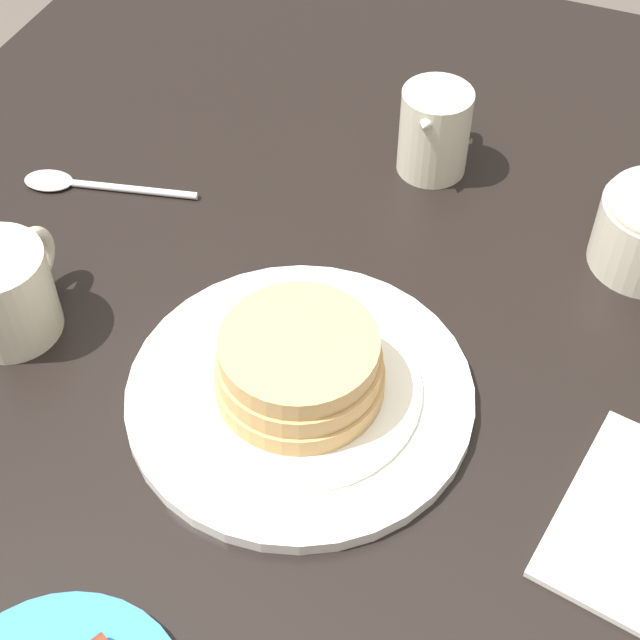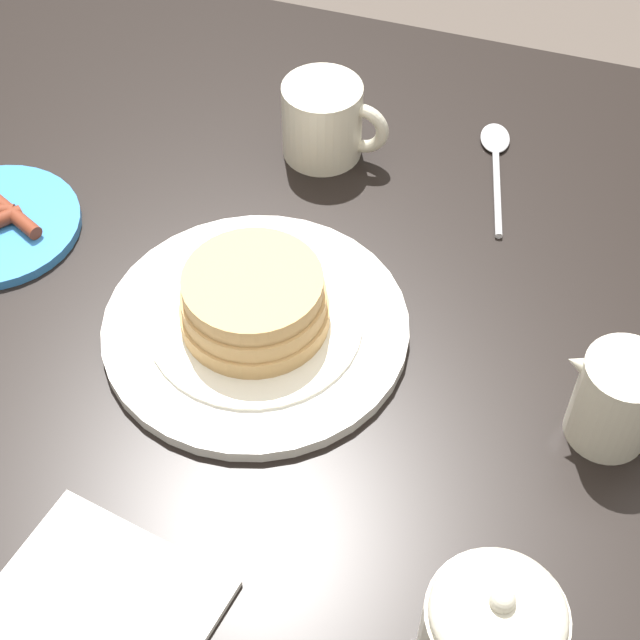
{
  "view_description": "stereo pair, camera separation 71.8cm",
  "coord_description": "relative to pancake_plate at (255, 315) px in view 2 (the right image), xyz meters",
  "views": [
    {
      "loc": [
        -0.47,
        -0.16,
        1.33
      ],
      "look_at": [
        0.01,
        0.03,
        0.75
      ],
      "focal_mm": 55.0,
      "sensor_mm": 36.0,
      "label": 1
    },
    {
      "loc": [
        0.17,
        -0.47,
        1.39
      ],
      "look_at": [
        0.01,
        0.03,
        0.75
      ],
      "focal_mm": 55.0,
      "sensor_mm": 36.0,
      "label": 2
    }
  ],
  "objects": [
    {
      "name": "napkin",
      "position": [
        -0.02,
        -0.28,
        -0.02
      ],
      "size": [
        0.18,
        0.16,
        0.01
      ],
      "color": "silver",
      "rests_on": "dining_table"
    },
    {
      "name": "dining_table",
      "position": [
        0.05,
        -0.03,
        -0.13
      ],
      "size": [
        1.21,
        1.04,
        0.72
      ],
      "color": "black",
      "rests_on": "ground_plane"
    },
    {
      "name": "sugar_bowl",
      "position": [
        0.25,
        -0.22,
        0.02
      ],
      "size": [
        0.09,
        0.09,
        0.1
      ],
      "color": "beige",
      "rests_on": "dining_table"
    },
    {
      "name": "creamer_pitcher",
      "position": [
        0.3,
        -0.01,
        0.02
      ],
      "size": [
        0.1,
        0.07,
        0.09
      ],
      "color": "beige",
      "rests_on": "dining_table"
    },
    {
      "name": "pancake_plate",
      "position": [
        0.0,
        0.0,
        0.0
      ],
      "size": [
        0.27,
        0.27,
        0.07
      ],
      "color": "white",
      "rests_on": "dining_table"
    },
    {
      "name": "spoon",
      "position": [
        0.15,
        0.29,
        -0.02
      ],
      "size": [
        0.06,
        0.17,
        0.01
      ],
      "color": "silver",
      "rests_on": "dining_table"
    },
    {
      "name": "coffee_mug",
      "position": [
        -0.02,
        0.25,
        0.02
      ],
      "size": [
        0.11,
        0.08,
        0.08
      ],
      "color": "beige",
      "rests_on": "dining_table"
    }
  ]
}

